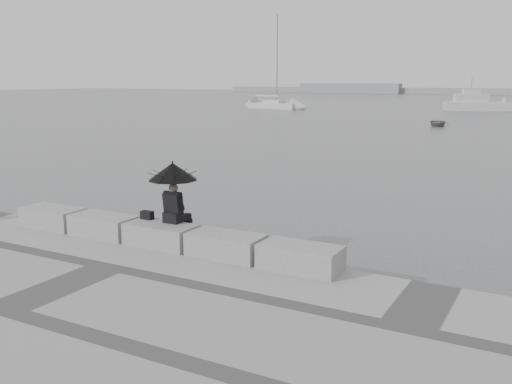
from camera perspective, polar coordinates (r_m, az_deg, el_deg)
The scene contains 12 objects.
ground at distance 13.45m, azimuth -8.18°, elevation -6.90°, with size 360.00×360.00×0.00m, color #484A4D.
stone_block_far_left at distance 15.19m, azimuth -19.62°, elevation -2.41°, with size 1.60×0.80×0.50m, color slate.
stone_block_left at distance 13.99m, azimuth -14.97°, elevation -3.28°, with size 1.60×0.80×0.50m, color slate.
stone_block_centre at distance 12.90m, azimuth -9.47°, elevation -4.26°, with size 1.60×0.80×0.50m, color slate.
stone_block_right at distance 11.95m, azimuth -3.02°, elevation -5.37°, with size 1.60×0.80×0.50m, color slate.
stone_block_far_right at distance 11.19m, azimuth 4.46°, elevation -6.57°, with size 1.60×0.80×0.50m, color slate.
seated_person at distance 12.75m, azimuth -8.34°, elevation 1.30°, with size 1.10×1.10×1.39m.
bag at distance 13.34m, azimuth -10.84°, elevation -2.28°, with size 0.29×0.17×0.19m, color black.
distant_landmass at distance 165.48m, azimuth 23.58°, elevation 9.22°, with size 180.00×8.00×2.80m.
sailboat_left at distance 81.32m, azimuth 1.81°, elevation 8.70°, with size 8.13×3.62×12.90m.
motor_cruiser at distance 81.96m, azimuth 21.21°, elevation 8.23°, with size 8.78×5.36×4.50m.
dinghy at distance 53.95m, azimuth 17.71°, elevation 6.60°, with size 3.16×1.34×0.53m, color gray.
Camera 1 is at (7.76, -10.17, 4.17)m, focal length 40.00 mm.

